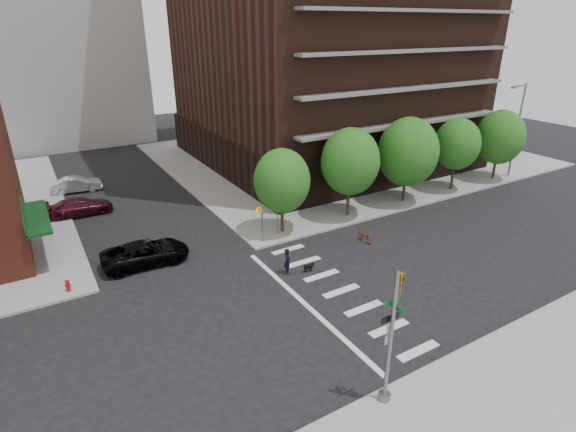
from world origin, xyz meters
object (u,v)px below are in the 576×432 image
Objects in this scene: parked_car_silver at (77,184)px; pedestrian_far at (461,167)px; traffic_signal at (390,348)px; scooter at (365,236)px; parked_car_black at (146,253)px; dog_walker at (287,261)px; parked_car_maroon at (80,207)px; fire_hydrant at (68,285)px.

parked_car_silver is 37.04m from pedestrian_far.
scooter is at bearing 53.39° from traffic_signal.
parked_car_black is 9.11m from dog_walker.
scooter is at bearing -133.12° from parked_car_maroon.
dog_walker reaches higher than parked_car_maroon.
parked_car_maroon is (-2.43, 10.73, -0.04)m from parked_car_black.
scooter is 7.05m from dog_walker.
fire_hydrant is at bearing 123.26° from traffic_signal.
dog_walker is at bearing -169.36° from scooter.
traffic_signal is 28.37m from parked_car_maroon.
parked_car_maroon is at bearing 50.23° from dog_walker.
pedestrian_far reaches higher than parked_car_maroon.
dog_walker is at bearing -126.03° from parked_car_black.
traffic_signal reaches higher than dog_walker.
parked_car_maroon is 18.99m from dog_walker.
parked_car_silver is at bearing 102.23° from traffic_signal.
pedestrian_far is (26.76, 18.49, -1.75)m from traffic_signal.
dog_walker is at bearing -152.51° from parked_car_silver.
fire_hydrant is 12.69m from dog_walker.
fire_hydrant reaches higher than scooter.
parked_car_silver is 24.18m from dog_walker.
scooter is at bearing -61.73° from dog_walker.
parked_car_maroon is at bearing 139.39° from scooter.
parked_car_silver reaches higher than fire_hydrant.
parked_car_black is 11.00m from parked_car_maroon.
parked_car_maroon reaches higher than parked_car_silver.
parked_car_silver is at bearing 129.11° from scooter.
dog_walker is (1.84, 10.83, -1.85)m from traffic_signal.
parked_car_black is 14.85m from scooter.
fire_hydrant is at bearing 106.60° from parked_car_black.
fire_hydrant is at bearing 89.35° from dog_walker.
pedestrian_far is at bearing -84.06° from parked_car_black.
parked_car_maroon reaches higher than fire_hydrant.
parked_car_silver is (-1.91, 16.76, -0.06)m from parked_car_black.
fire_hydrant is 4.89m from parked_car_black.
traffic_signal reaches higher than pedestrian_far.
fire_hydrant is 0.15× the size of parked_car_maroon.
parked_car_black reaches higher than parked_car_maroon.
pedestrian_far is (24.92, 7.66, 0.10)m from dog_walker.
parked_car_black is at bearing 14.22° from fire_hydrant.
dog_walker reaches higher than parked_car_silver.
dog_walker is at bearing -87.91° from pedestrian_far.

